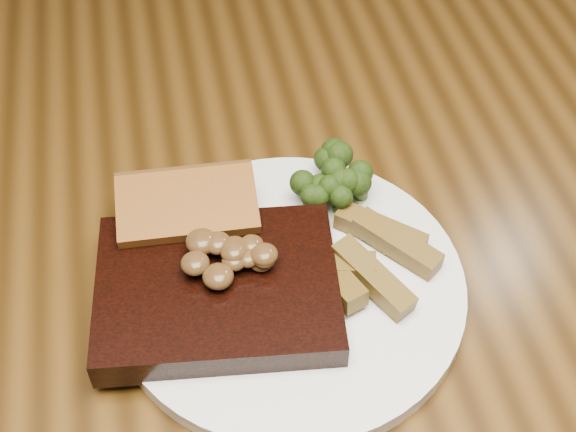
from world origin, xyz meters
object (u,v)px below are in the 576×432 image
potato_wedges (349,263)px  dining_table (281,310)px  steak (218,290)px  garlic_bread (190,225)px  plate (289,288)px  chair_far (83,40)px

potato_wedges → dining_table: bearing=136.7°
steak → garlic_bread: bearing=107.0°
dining_table → plate: bearing=-92.2°
plate → chair_far: bearing=104.9°
chair_far → dining_table: bearing=91.2°
dining_table → potato_wedges: size_ratio=15.73×
dining_table → chair_far: size_ratio=1.69×
garlic_bread → potato_wedges: 0.14m
chair_far → plate: 0.77m
potato_wedges → chair_far: bearing=108.7°
garlic_bread → potato_wedges: garlic_bread is taller
potato_wedges → garlic_bread: bearing=151.6°
chair_far → garlic_bread: bearing=85.5°
dining_table → garlic_bread: garlic_bread is taller
potato_wedges → plate: bearing=-177.7°
chair_far → garlic_bread: chair_far is taller
dining_table → chair_far: bearing=106.1°
dining_table → potato_wedges: (0.05, -0.05, 0.12)m
chair_far → potato_wedges: 0.79m
dining_table → steak: (-0.06, -0.05, 0.12)m
dining_table → steak: 0.14m
dining_table → chair_far: 0.71m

